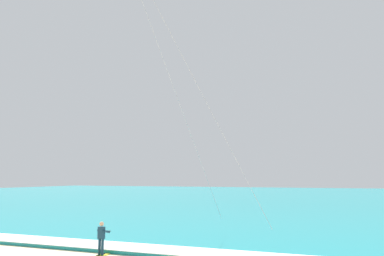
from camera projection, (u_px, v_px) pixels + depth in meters
sea at (295, 197)px, 73.77m from camera, size 200.00×120.00×0.20m
surf_foam at (175, 250)px, 19.19m from camera, size 200.00×2.21×0.04m
surfboard at (101, 255)px, 18.89m from camera, size 0.62×1.45×0.09m
kitesurfer at (101, 237)px, 19.02m from camera, size 0.56×0.56×1.69m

